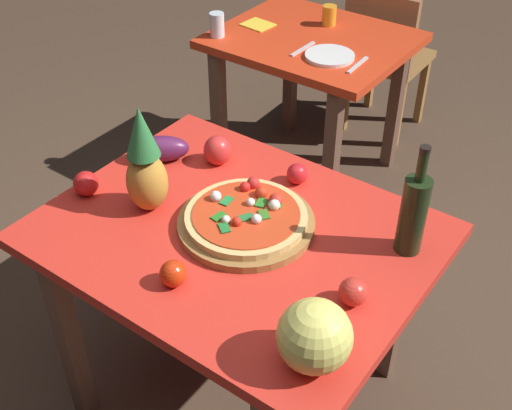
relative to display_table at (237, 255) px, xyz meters
name	(u,v)px	position (x,y,z in m)	size (l,w,h in m)	color
ground_plane	(240,388)	(0.00, 0.00, -0.67)	(10.00, 10.00, 0.00)	#4C3828
display_table	(237,255)	(0.00, 0.00, 0.00)	(1.13, 0.88, 0.76)	brown
background_table	(311,62)	(-0.56, 1.33, -0.03)	(0.88, 0.75, 0.76)	brown
dining_chair	(384,54)	(-0.46, 1.93, -0.18)	(0.41, 0.41, 0.85)	olive
pizza_board	(246,223)	(0.01, 0.03, 0.11)	(0.41, 0.41, 0.03)	olive
pizza	(247,215)	(0.01, 0.04, 0.14)	(0.37, 0.37, 0.06)	#D5B56B
wine_bottle	(413,213)	(0.45, 0.22, 0.23)	(0.08, 0.08, 0.35)	black
pineapple_left	(145,165)	(-0.28, -0.07, 0.26)	(0.13, 0.13, 0.35)	#BF8330
melon	(315,336)	(0.44, -0.28, 0.19)	(0.18, 0.18, 0.18)	#DED664
bell_pepper	(217,150)	(-0.27, 0.25, 0.15)	(0.09, 0.09, 0.10)	red
eggplant	(160,149)	(-0.44, 0.15, 0.14)	(0.20, 0.09, 0.09)	#511C45
tomato_beside_pepper	(353,292)	(0.42, -0.05, 0.14)	(0.08, 0.08, 0.08)	red
tomato_at_corner	(172,273)	(0.00, -0.28, 0.14)	(0.07, 0.07, 0.07)	red
tomato_near_board	(86,184)	(-0.49, -0.13, 0.14)	(0.08, 0.08, 0.08)	red
tomato_by_bottle	(297,174)	(0.01, 0.31, 0.13)	(0.07, 0.07, 0.07)	red
drinking_glass_juice	(329,15)	(-0.57, 1.50, 0.15)	(0.07, 0.07, 0.09)	orange
drinking_glass_water	(217,25)	(-0.93, 1.07, 0.16)	(0.07, 0.07, 0.11)	silver
dinner_plate	(330,56)	(-0.38, 1.18, 0.11)	(0.22, 0.22, 0.02)	white
fork_utensil	(303,49)	(-0.52, 1.18, 0.10)	(0.02, 0.18, 0.01)	silver
knife_utensil	(358,65)	(-0.24, 1.18, 0.10)	(0.02, 0.18, 0.01)	silver
napkin_folded	(258,25)	(-0.85, 1.29, 0.10)	(0.14, 0.12, 0.01)	yellow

